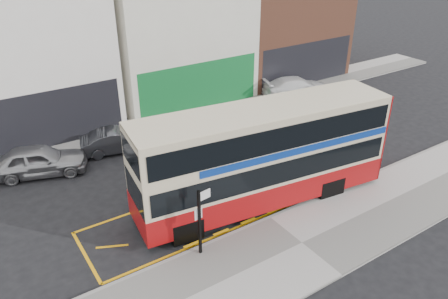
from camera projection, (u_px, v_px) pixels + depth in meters
ground at (264, 215)px, 18.17m from camera, size 120.00×120.00×0.00m
pavement at (302, 244)px, 16.44m from camera, size 40.00×4.00×0.15m
kerb at (270, 218)px, 17.86m from camera, size 40.00×0.15×0.15m
far_pavement at (151, 123)px, 26.26m from camera, size 50.00×3.00×0.15m
road_markings at (242, 197)px, 19.35m from camera, size 14.00×3.40×0.01m
terrace_left at (22, 34)px, 24.08m from camera, size 8.00×8.01×11.80m
terrace_green_shop at (168, 20)px, 28.57m from camera, size 9.00×8.01×11.30m
terrace_right at (275, 14)px, 33.18m from camera, size 9.00×8.01×10.30m
double_decker_bus at (264, 155)px, 18.02m from camera, size 11.20×3.89×4.38m
bus_stop_post at (201, 215)px, 15.20m from camera, size 0.67×0.14×2.68m
car_silver at (39, 160)px, 20.77m from camera, size 4.70×3.05×1.49m
car_grey at (118, 140)px, 22.93m from camera, size 4.04×2.12×1.27m
car_white at (297, 87)px, 30.03m from camera, size 5.11×3.31×1.38m
street_tree_right at (245, 34)px, 29.36m from camera, size 2.76×2.76×5.96m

